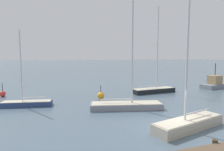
# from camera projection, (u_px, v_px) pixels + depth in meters

# --- Properties ---
(ground_plane) EXTENTS (600.00, 600.00, 0.00)m
(ground_plane) POSITION_uv_depth(u_px,v_px,m) (172.00, 129.00, 11.96)
(ground_plane) COLOR slate
(sailboat_2) EXTENTS (5.80, 1.96, 10.70)m
(sailboat_2) POSITION_uv_depth(u_px,v_px,m) (154.00, 89.00, 24.07)
(sailboat_2) COLOR black
(sailboat_2) RESTS_ON ground_plane
(sailboat_3) EXTENTS (4.56, 1.82, 6.91)m
(sailboat_3) POSITION_uv_depth(u_px,v_px,m) (27.00, 103.00, 17.39)
(sailboat_3) COLOR navy
(sailboat_3) RESTS_ON ground_plane
(sailboat_4) EXTENTS (6.41, 3.01, 10.52)m
(sailboat_4) POSITION_uv_depth(u_px,v_px,m) (126.00, 103.00, 16.59)
(sailboat_4) COLOR gray
(sailboat_4) RESTS_ON ground_plane
(sailboat_6) EXTENTS (5.50, 2.56, 9.43)m
(sailboat_6) POSITION_uv_depth(u_px,v_px,m) (189.00, 122.00, 11.91)
(sailboat_6) COLOR #BCB29E
(sailboat_6) RESTS_ON ground_plane
(fishing_boat_0) EXTENTS (5.28, 2.90, 3.60)m
(fishing_boat_0) POSITION_uv_depth(u_px,v_px,m) (215.00, 84.00, 27.84)
(fishing_boat_0) COLOR gray
(fishing_boat_0) RESTS_ON ground_plane
(channel_buoy_0) EXTENTS (0.76, 0.76, 1.49)m
(channel_buoy_0) POSITION_uv_depth(u_px,v_px,m) (101.00, 96.00, 20.41)
(channel_buoy_0) COLOR orange
(channel_buoy_0) RESTS_ON ground_plane
(channel_buoy_2) EXTENTS (0.66, 0.66, 1.56)m
(channel_buoy_2) POSITION_uv_depth(u_px,v_px,m) (3.00, 94.00, 21.67)
(channel_buoy_2) COLOR red
(channel_buoy_2) RESTS_ON ground_plane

